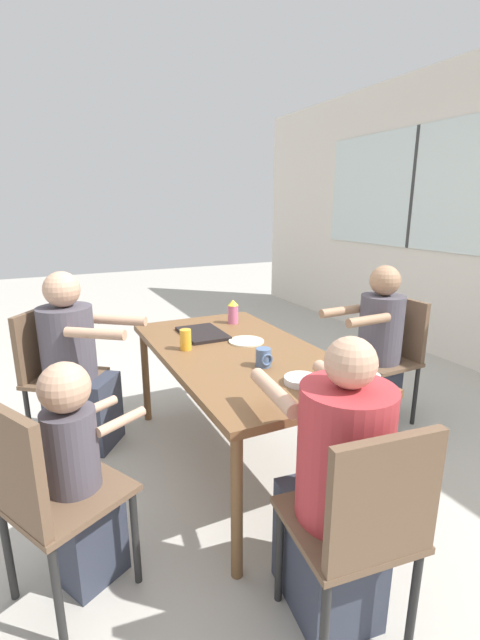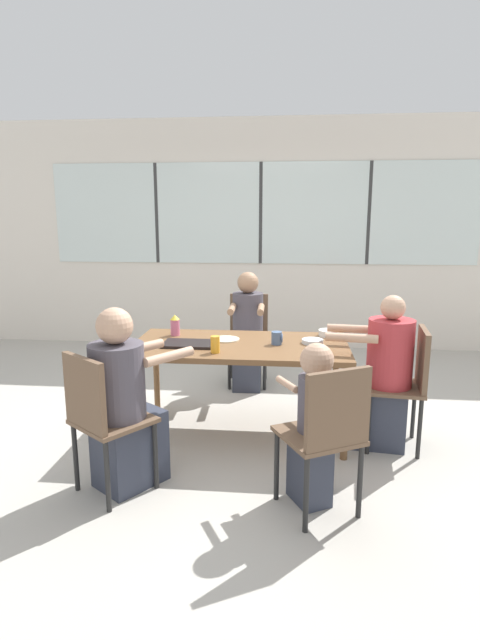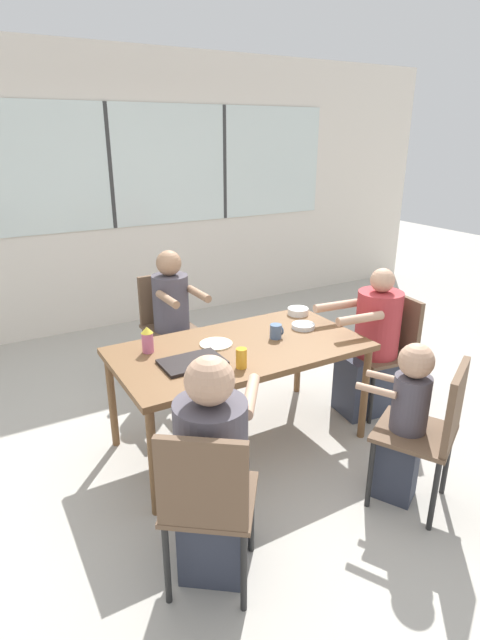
{
  "view_description": "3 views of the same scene",
  "coord_description": "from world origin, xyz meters",
  "views": [
    {
      "loc": [
        2.08,
        -1.0,
        1.51
      ],
      "look_at": [
        0.0,
        0.0,
        0.89
      ],
      "focal_mm": 24.0,
      "sensor_mm": 36.0,
      "label": 1
    },
    {
      "loc": [
        0.35,
        -3.61,
        1.65
      ],
      "look_at": [
        0.0,
        0.0,
        0.89
      ],
      "focal_mm": 28.0,
      "sensor_mm": 36.0,
      "label": 2
    },
    {
      "loc": [
        -1.46,
        -2.55,
        1.99
      ],
      "look_at": [
        0.0,
        0.0,
        0.89
      ],
      "focal_mm": 28.0,
      "sensor_mm": 36.0,
      "label": 3
    }
  ],
  "objects": [
    {
      "name": "ground_plane",
      "position": [
        0.0,
        0.0,
        0.0
      ],
      "size": [
        16.0,
        16.0,
        0.0
      ],
      "primitive_type": "plane",
      "color": "#B2ADA3"
    },
    {
      "name": "dining_table",
      "position": [
        0.0,
        0.0,
        0.65
      ],
      "size": [
        1.61,
        0.86,
        0.71
      ],
      "color": "brown",
      "rests_on": "ground_plane"
    },
    {
      "name": "chair_for_woman_green_shirt",
      "position": [
        -0.03,
        1.22,
        0.53
      ],
      "size": [
        0.41,
        0.41,
        0.88
      ],
      "rotation": [
        0.0,
        0.0,
        -3.11
      ],
      "color": "brown",
      "rests_on": "ground_plane"
    },
    {
      "name": "chair_for_man_blue_shirt",
      "position": [
        1.21,
        -0.14,
        0.53
      ],
      "size": [
        0.44,
        0.44,
        0.88
      ],
      "rotation": [
        0.0,
        0.0,
        1.45
      ],
      "color": "brown",
      "rests_on": "ground_plane"
    },
    {
      "name": "chair_for_man_teal_shirt",
      "position": [
        -0.73,
        -0.98,
        0.53
      ],
      "size": [
        0.56,
        0.56,
        0.88
      ],
      "rotation": [
        0.0,
        0.0,
        -0.64
      ],
      "color": "brown",
      "rests_on": "ground_plane"
    },
    {
      "name": "chair_for_toddler",
      "position": [
        0.58,
        -1.07,
        0.53
      ],
      "size": [
        0.54,
        0.54,
        0.88
      ],
      "rotation": [
        0.0,
        0.0,
        0.5
      ],
      "color": "brown",
      "rests_on": "ground_plane"
    },
    {
      "name": "person_woman_green_shirt",
      "position": [
        -0.03,
        1.05,
        0.51
      ],
      "size": [
        0.33,
        0.56,
        1.13
      ],
      "rotation": [
        0.0,
        0.0,
        -3.11
      ],
      "color": "#333847",
      "rests_on": "ground_plane"
    },
    {
      "name": "person_man_blue_shirt",
      "position": [
        1.04,
        -0.12,
        0.5
      ],
      "size": [
        0.63,
        0.39,
        1.11
      ],
      "rotation": [
        0.0,
        0.0,
        1.45
      ],
      "color": "#333847",
      "rests_on": "ground_plane"
    },
    {
      "name": "person_man_teal_shirt",
      "position": [
        -0.63,
        -0.84,
        0.51
      ],
      "size": [
        0.61,
        0.67,
        1.13
      ],
      "rotation": [
        0.0,
        0.0,
        -0.64
      ],
      "color": "#333847",
      "rests_on": "ground_plane"
    },
    {
      "name": "person_toddler",
      "position": [
        0.51,
        -0.94,
        0.47
      ],
      "size": [
        0.34,
        0.41,
        0.97
      ],
      "rotation": [
        0.0,
        0.0,
        0.5
      ],
      "color": "#333847",
      "rests_on": "ground_plane"
    },
    {
      "name": "food_tray_dark",
      "position": [
        -0.38,
        -0.08,
        0.72
      ],
      "size": [
        0.37,
        0.25,
        0.02
      ],
      "color": "black",
      "rests_on": "dining_table"
    },
    {
      "name": "coffee_mug",
      "position": [
        0.28,
        -0.0,
        0.76
      ],
      "size": [
        0.08,
        0.08,
        0.1
      ],
      "color": "slate",
      "rests_on": "dining_table"
    },
    {
      "name": "sippy_cup",
      "position": [
        -0.54,
        0.21,
        0.79
      ],
      "size": [
        0.08,
        0.08,
        0.17
      ],
      "color": "#CC668C",
      "rests_on": "dining_table"
    },
    {
      "name": "juice_glass",
      "position": [
        -0.15,
        -0.27,
        0.77
      ],
      "size": [
        0.07,
        0.07,
        0.12
      ],
      "color": "gold",
      "rests_on": "dining_table"
    },
    {
      "name": "bowl_white_shallow",
      "position": [
        0.54,
        0.05,
        0.72
      ],
      "size": [
        0.16,
        0.16,
        0.03
      ],
      "color": "silver",
      "rests_on": "dining_table"
    },
    {
      "name": "bowl_cereal",
      "position": [
        0.68,
        0.3,
        0.73
      ],
      "size": [
        0.16,
        0.16,
        0.05
      ],
      "color": "white",
      "rests_on": "dining_table"
    },
    {
      "name": "plate_tortillas",
      "position": [
        -0.12,
        0.1,
        0.71
      ],
      "size": [
        0.21,
        0.21,
        0.01
      ],
      "color": "beige",
      "rests_on": "dining_table"
    }
  ]
}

